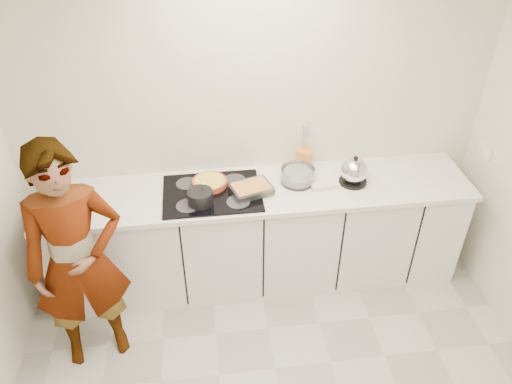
{
  "coord_description": "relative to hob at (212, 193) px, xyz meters",
  "views": [
    {
      "loc": [
        -0.41,
        -1.74,
        3.08
      ],
      "look_at": [
        -0.05,
        1.05,
        1.05
      ],
      "focal_mm": 35.0,
      "sensor_mm": 36.0,
      "label": 1
    }
  ],
  "objects": [
    {
      "name": "ceiling",
      "position": [
        0.35,
        -1.26,
        1.68
      ],
      "size": [
        3.6,
        3.2,
        0.0
      ],
      "primitive_type": "cube",
      "color": "white",
      "rests_on": "wall_back"
    },
    {
      "name": "wall_back",
      "position": [
        0.35,
        0.34,
        0.38
      ],
      "size": [
        3.6,
        0.0,
        2.6
      ],
      "primitive_type": "cube",
      "color": "beige",
      "rests_on": "ground"
    },
    {
      "name": "base_cabinets",
      "position": [
        0.35,
        0.02,
        -0.48
      ],
      "size": [
        3.2,
        0.58,
        0.87
      ],
      "primitive_type": "cube",
      "color": "white",
      "rests_on": "floor"
    },
    {
      "name": "countertop",
      "position": [
        0.35,
        0.02,
        -0.03
      ],
      "size": [
        3.24,
        0.64,
        0.04
      ],
      "primitive_type": "cube",
      "color": "white",
      "rests_on": "base_cabinets"
    },
    {
      "name": "hob",
      "position": [
        0.0,
        0.0,
        0.0
      ],
      "size": [
        0.72,
        0.54,
        0.01
      ],
      "primitive_type": "cube",
      "color": "black",
      "rests_on": "countertop"
    },
    {
      "name": "tart_dish",
      "position": [
        -0.01,
        0.1,
        0.03
      ],
      "size": [
        0.33,
        0.33,
        0.04
      ],
      "color": "#B74525",
      "rests_on": "hob"
    },
    {
      "name": "saucepan",
      "position": [
        -0.09,
        -0.12,
        0.06
      ],
      "size": [
        0.2,
        0.2,
        0.18
      ],
      "color": "black",
      "rests_on": "hob"
    },
    {
      "name": "baking_dish",
      "position": [
        0.29,
        -0.03,
        0.04
      ],
      "size": [
        0.34,
        0.29,
        0.06
      ],
      "color": "silver",
      "rests_on": "hob"
    },
    {
      "name": "mixing_bowl",
      "position": [
        0.66,
        0.07,
        0.05
      ],
      "size": [
        0.31,
        0.31,
        0.12
      ],
      "color": "silver",
      "rests_on": "countertop"
    },
    {
      "name": "tea_towel",
      "position": [
        0.84,
        0.01,
        0.01
      ],
      "size": [
        0.22,
        0.17,
        0.03
      ],
      "primitive_type": "cube",
      "rotation": [
        0.0,
        0.0,
        0.08
      ],
      "color": "white",
      "rests_on": "countertop"
    },
    {
      "name": "kettle",
      "position": [
        1.07,
        0.01,
        0.09
      ],
      "size": [
        0.23,
        0.23,
        0.24
      ],
      "color": "black",
      "rests_on": "countertop"
    },
    {
      "name": "utensil_crock",
      "position": [
        0.75,
        0.28,
        0.07
      ],
      "size": [
        0.16,
        0.16,
        0.15
      ],
      "primitive_type": "cylinder",
      "rotation": [
        0.0,
        0.0,
        -0.37
      ],
      "color": "orange",
      "rests_on": "countertop"
    },
    {
      "name": "cook",
      "position": [
        -0.89,
        -0.56,
        -0.06
      ],
      "size": [
        0.71,
        0.56,
        1.72
      ],
      "primitive_type": "imported",
      "rotation": [
        0.0,
        0.0,
        0.26
      ],
      "color": "white",
      "rests_on": "floor"
    }
  ]
}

